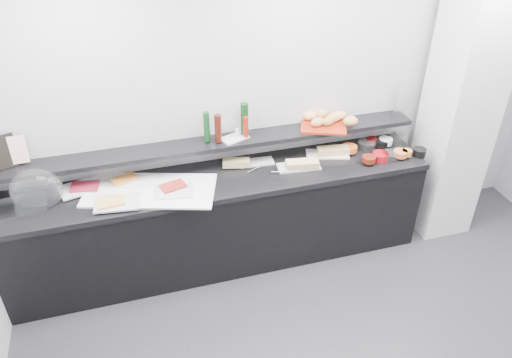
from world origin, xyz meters
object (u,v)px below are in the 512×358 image
object	(u,v)px
carafe	(401,99)
bread_tray	(323,127)
framed_print	(2,153)
sandwich_plate_mid	(299,167)
cloche_base	(17,208)
condiment_tray	(234,138)

from	to	relation	value
carafe	bread_tray	bearing A→B (deg)	-175.25
framed_print	sandwich_plate_mid	bearing A→B (deg)	-23.65
cloche_base	carafe	bearing A→B (deg)	-1.15
sandwich_plate_mid	condiment_tray	size ratio (longest dim) A/B	1.60
cloche_base	carafe	world-z (taller)	carafe
cloche_base	bread_tray	xyz separation A→B (m)	(2.54, 0.17, 0.24)
condiment_tray	carafe	xyz separation A→B (m)	(1.56, 0.04, 0.14)
framed_print	condiment_tray	size ratio (longest dim) A/B	1.14
cloche_base	sandwich_plate_mid	world-z (taller)	cloche_base
condiment_tray	carafe	size ratio (longest dim) A/B	0.76
bread_tray	condiment_tray	bearing A→B (deg)	-159.85
carafe	framed_print	bearing A→B (deg)	179.78
framed_print	carafe	world-z (taller)	carafe
cloche_base	framed_print	world-z (taller)	framed_print
cloche_base	bread_tray	world-z (taller)	bread_tray
carafe	cloche_base	bearing A→B (deg)	-176.04
sandwich_plate_mid	bread_tray	distance (m)	0.42
framed_print	carafe	xyz separation A→B (m)	(3.36, -0.01, 0.02)
bread_tray	carafe	world-z (taller)	carafe
bread_tray	carafe	xyz separation A→B (m)	(0.77, 0.06, 0.14)
cloche_base	condiment_tray	xyz separation A→B (m)	(1.75, 0.19, 0.24)
condiment_tray	cloche_base	bearing A→B (deg)	163.81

